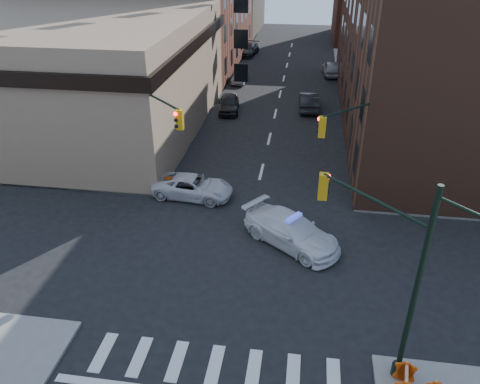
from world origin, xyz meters
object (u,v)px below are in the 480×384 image
(parked_car_enear, at_px, (309,101))
(pedestrian_b, at_px, (100,161))
(barrel_road, at_px, (259,229))
(barricade_nw_a, at_px, (155,175))
(barrel_bank, at_px, (169,185))
(pickup, at_px, (193,187))
(pedestrian_a, at_px, (113,157))
(parked_car_wnear, at_px, (229,103))
(parked_car_wfar, at_px, (240,76))
(police_car, at_px, (291,231))

(parked_car_enear, xyz_separation_m, pedestrian_b, (-13.73, -15.74, 0.30))
(barrel_road, relative_size, barricade_nw_a, 0.66)
(barrel_bank, bearing_deg, parked_car_enear, 64.08)
(parked_car_enear, bearing_deg, pedestrian_b, 46.26)
(parked_car_enear, distance_m, pedestrian_b, 20.89)
(barrel_road, bearing_deg, pickup, 140.95)
(pedestrian_a, relative_size, pedestrian_b, 0.89)
(parked_car_wnear, height_order, barrel_road, parked_car_wnear)
(pedestrian_b, relative_size, barricade_nw_a, 1.42)
(barricade_nw_a, bearing_deg, parked_car_wfar, 94.24)
(barrel_bank, relative_size, barricade_nw_a, 0.79)
(police_car, xyz_separation_m, barricade_nw_a, (-9.17, 5.44, -0.16))
(police_car, height_order, pedestrian_b, pedestrian_b)
(police_car, bearing_deg, pedestrian_b, 101.38)
(parked_car_wfar, bearing_deg, pedestrian_b, -102.77)
(parked_car_wfar, xyz_separation_m, parked_car_enear, (7.65, -8.04, 0.15))
(pedestrian_a, height_order, barrel_road, pedestrian_a)
(parked_car_wfar, bearing_deg, barricade_nw_a, -93.16)
(parked_car_wnear, xyz_separation_m, pedestrian_b, (-6.43, -14.13, 0.33))
(pedestrian_b, bearing_deg, parked_car_wnear, 40.66)
(pickup, relative_size, parked_car_wfar, 1.28)
(pickup, bearing_deg, parked_car_wfar, 7.05)
(parked_car_enear, relative_size, barrel_bank, 4.63)
(pedestrian_a, bearing_deg, police_car, -8.97)
(parked_car_wnear, relative_size, barrel_road, 5.08)
(barrel_road, height_order, barricade_nw_a, barricade_nw_a)
(parked_car_enear, bearing_deg, parked_car_wnear, 9.79)
(parked_car_wnear, bearing_deg, parked_car_wfar, 85.07)
(police_car, distance_m, pedestrian_a, 14.44)
(police_car, bearing_deg, parked_car_wnear, 54.91)
(parked_car_wnear, relative_size, barricade_nw_a, 3.36)
(parked_car_wnear, height_order, parked_car_wfar, parked_car_wnear)
(barrel_bank, bearing_deg, pickup, -9.56)
(pickup, distance_m, barrel_road, 5.91)
(barrel_road, xyz_separation_m, barrel_bank, (-6.22, 3.99, 0.08))
(pedestrian_a, bearing_deg, barrel_road, -10.87)
(parked_car_wfar, relative_size, barrel_road, 4.43)
(police_car, height_order, barrel_road, police_car)
(pedestrian_b, xyz_separation_m, barricade_nw_a, (4.05, -0.74, -0.45))
(pickup, xyz_separation_m, barrel_road, (4.59, -3.72, -0.25))
(pickup, bearing_deg, pedestrian_a, 71.24)
(pedestrian_a, bearing_deg, parked_car_wfar, 96.64)
(barrel_road, bearing_deg, parked_car_wnear, 104.26)
(barrel_bank, bearing_deg, pedestrian_b, 162.10)
(pedestrian_a, bearing_deg, parked_car_wnear, 86.36)
(pedestrian_a, distance_m, pedestrian_b, 1.02)
(parked_car_wnear, xyz_separation_m, pedestrian_a, (-5.84, -13.30, 0.23))
(pickup, xyz_separation_m, pedestrian_a, (-6.29, 2.80, 0.30))
(police_car, relative_size, barrel_bank, 5.34)
(parked_car_wnear, relative_size, barrel_bank, 4.28)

